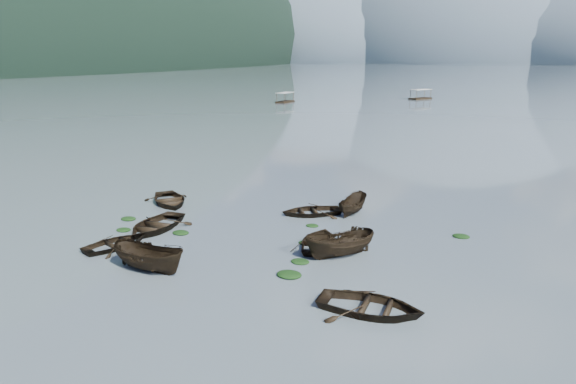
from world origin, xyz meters
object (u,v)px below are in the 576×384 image
at_px(rowboat_3, 319,245).
at_px(pontoon_left, 285,102).
at_px(pontoon_centre, 420,99).
at_px(rowboat_0, 156,229).

relative_size(rowboat_3, pontoon_left, 0.71).
bearing_deg(pontoon_centre, rowboat_3, -52.41).
xyz_separation_m(rowboat_3, pontoon_left, (-39.82, 89.51, 0.00)).
height_order(rowboat_0, pontoon_left, pontoon_left).
xyz_separation_m(rowboat_0, pontoon_centre, (0.62, 113.47, 0.00)).
height_order(rowboat_3, pontoon_centre, pontoon_centre).
distance_m(rowboat_3, pontoon_centre, 112.58).
bearing_deg(rowboat_3, pontoon_centre, -92.60).
distance_m(rowboat_0, rowboat_3, 11.23).
distance_m(rowboat_3, pontoon_left, 97.97).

